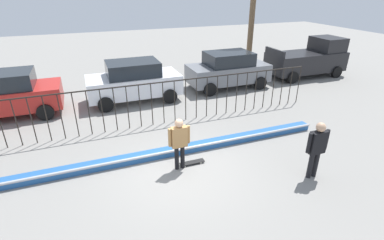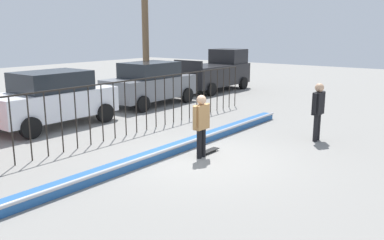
% 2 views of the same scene
% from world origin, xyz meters
% --- Properties ---
extents(ground_plane, '(60.00, 60.00, 0.00)m').
position_xyz_m(ground_plane, '(0.00, 0.00, 0.00)').
color(ground_plane, gray).
extents(bowl_coping_ledge, '(11.00, 0.40, 0.27)m').
position_xyz_m(bowl_coping_ledge, '(0.00, 0.96, 0.12)').
color(bowl_coping_ledge, '#235699').
rests_on(bowl_coping_ledge, ground).
extents(perimeter_fence, '(14.04, 0.04, 1.74)m').
position_xyz_m(perimeter_fence, '(0.00, 3.38, 1.08)').
color(perimeter_fence, black).
rests_on(perimeter_fence, ground).
extents(skateboarder, '(0.67, 0.25, 1.65)m').
position_xyz_m(skateboarder, '(0.04, 0.12, 0.99)').
color(skateboarder, black).
rests_on(skateboarder, ground).
extents(skateboard, '(0.80, 0.20, 0.07)m').
position_xyz_m(skateboard, '(0.47, 0.19, 0.06)').
color(skateboard, black).
rests_on(skateboard, ground).
extents(camera_operator, '(0.71, 0.26, 1.75)m').
position_xyz_m(camera_operator, '(3.50, -1.64, 1.05)').
color(camera_operator, black).
rests_on(camera_operator, ground).
extents(parked_car_white, '(4.30, 2.12, 1.90)m').
position_xyz_m(parked_car_white, '(-0.15, 6.33, 0.97)').
color(parked_car_white, silver).
rests_on(parked_car_white, ground).
extents(parked_car_gray, '(4.30, 2.12, 1.90)m').
position_xyz_m(parked_car_gray, '(4.94, 6.54, 0.97)').
color(parked_car_gray, slate).
rests_on(parked_car_gray, ground).
extents(pickup_truck, '(4.70, 2.12, 2.24)m').
position_xyz_m(pickup_truck, '(10.50, 6.77, 1.04)').
color(pickup_truck, black).
rests_on(pickup_truck, ground).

